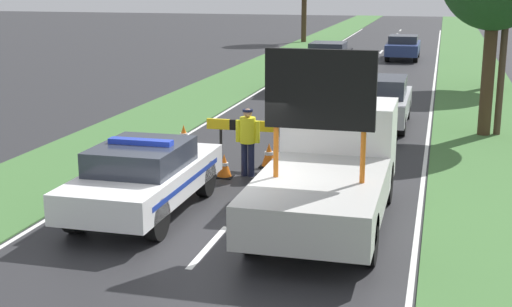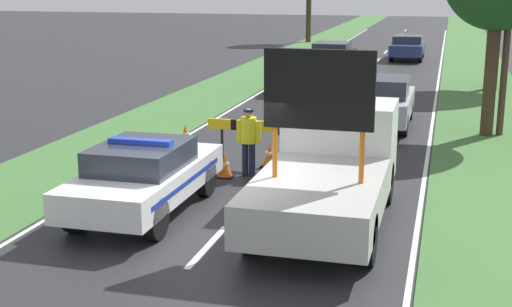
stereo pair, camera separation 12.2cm
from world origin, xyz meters
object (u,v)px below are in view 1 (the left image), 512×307
(pedestrian_civilian, at_px, (287,130))
(traffic_cone_near_police, at_px, (184,136))
(traffic_cone_behind_barrier, at_px, (192,158))
(queued_car_hatch_blue, at_px, (403,47))
(queued_car_sedan_silver, at_px, (380,101))
(police_officer, at_px, (248,136))
(police_car, at_px, (144,176))
(traffic_cone_lane_edge, at_px, (224,166))
(queued_car_sedan_black, at_px, (328,57))
(traffic_cone_near_truck, at_px, (269,155))
(work_truck, at_px, (330,167))
(queued_car_suv_grey, at_px, (300,72))
(road_barrier, at_px, (277,129))
(traffic_cone_centre_front, at_px, (359,167))

(pedestrian_civilian, relative_size, traffic_cone_near_police, 2.89)
(traffic_cone_behind_barrier, height_order, queued_car_hatch_blue, queued_car_hatch_blue)
(traffic_cone_behind_barrier, height_order, queued_car_sedan_silver, queued_car_sedan_silver)
(police_officer, height_order, queued_car_sedan_silver, police_officer)
(police_car, xyz_separation_m, traffic_cone_lane_edge, (0.75, 2.92, -0.49))
(police_officer, height_order, pedestrian_civilian, pedestrian_civilian)
(traffic_cone_behind_barrier, bearing_deg, police_officer, -4.78)
(traffic_cone_near_police, height_order, queued_car_sedan_black, queued_car_sedan_black)
(traffic_cone_near_truck, height_order, queued_car_sedan_silver, queued_car_sedan_silver)
(work_truck, relative_size, queued_car_suv_grey, 1.34)
(traffic_cone_near_truck, bearing_deg, traffic_cone_behind_barrier, -154.01)
(work_truck, height_order, queued_car_hatch_blue, work_truck)
(road_barrier, bearing_deg, traffic_cone_centre_front, -9.83)
(police_officer, xyz_separation_m, traffic_cone_centre_front, (2.58, 0.50, -0.70))
(work_truck, bearing_deg, traffic_cone_behind_barrier, -37.14)
(traffic_cone_behind_barrier, relative_size, queued_car_hatch_blue, 0.15)
(pedestrian_civilian, relative_size, traffic_cone_lane_edge, 3.25)
(pedestrian_civilian, relative_size, queued_car_sedan_black, 0.42)
(traffic_cone_lane_edge, bearing_deg, road_barrier, 51.45)
(police_car, relative_size, traffic_cone_near_truck, 7.49)
(traffic_cone_lane_edge, relative_size, queued_car_suv_grey, 0.14)
(traffic_cone_near_police, bearing_deg, traffic_cone_near_truck, -27.82)
(work_truck, height_order, queued_car_sedan_black, work_truck)
(work_truck, distance_m, queued_car_suv_grey, 16.39)
(traffic_cone_behind_barrier, height_order, queued_car_suv_grey, queued_car_suv_grey)
(pedestrian_civilian, distance_m, traffic_cone_near_truck, 1.03)
(police_officer, relative_size, traffic_cone_centre_front, 3.02)
(queued_car_sedan_silver, bearing_deg, police_car, 69.27)
(road_barrier, relative_size, queued_car_hatch_blue, 0.83)
(pedestrian_civilian, height_order, queued_car_sedan_black, pedestrian_civilian)
(police_officer, xyz_separation_m, queued_car_suv_grey, (-1.36, 13.35, -0.18))
(police_car, distance_m, road_barrier, 4.50)
(traffic_cone_behind_barrier, distance_m, queued_car_suv_grey, 13.24)
(road_barrier, height_order, traffic_cone_near_police, road_barrier)
(queued_car_sedan_silver, bearing_deg, queued_car_hatch_blue, -88.89)
(police_officer, height_order, queued_car_hatch_blue, police_officer)
(police_officer, distance_m, traffic_cone_lane_edge, 0.89)
(road_barrier, xyz_separation_m, traffic_cone_lane_edge, (-0.98, -1.23, -0.68))
(traffic_cone_near_truck, bearing_deg, traffic_cone_centre_front, -11.52)
(queued_car_sedan_black, bearing_deg, road_barrier, 95.02)
(road_barrier, distance_m, queued_car_hatch_blue, 25.46)
(queued_car_sedan_silver, bearing_deg, traffic_cone_lane_edge, 66.81)
(police_car, bearing_deg, traffic_cone_centre_front, 43.98)
(queued_car_suv_grey, bearing_deg, police_car, 90.32)
(traffic_cone_near_police, bearing_deg, pedestrian_civilian, -29.59)
(traffic_cone_near_police, relative_size, traffic_cone_behind_barrier, 0.95)
(queued_car_hatch_blue, bearing_deg, traffic_cone_near_police, 79.10)
(police_officer, distance_m, queued_car_hatch_blue, 26.48)
(traffic_cone_lane_edge, xyz_separation_m, queued_car_suv_grey, (-0.84, 13.59, 0.51))
(police_officer, height_order, traffic_cone_near_truck, police_officer)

